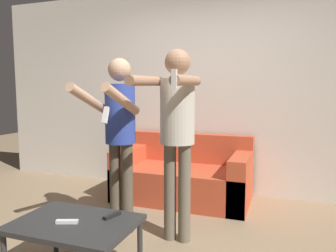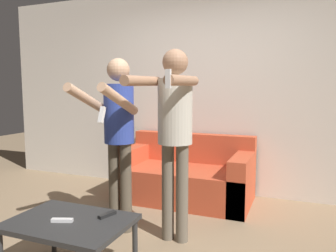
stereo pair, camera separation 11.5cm
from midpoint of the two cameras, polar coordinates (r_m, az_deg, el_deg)
The scene contains 8 objects.
ground_plane at distance 2.99m, azimuth -1.68°, elevation -20.71°, with size 14.00×14.00×0.00m, color #937A5B.
wall_back at distance 4.38m, azimuth 7.84°, elevation 6.18°, with size 6.40×0.06×2.70m.
couch at distance 4.13m, azimuth 3.81°, elevation -8.91°, with size 1.62×0.86×0.79m.
person_standing_left at distance 3.08m, azimuth -7.67°, elevation -0.16°, with size 0.40×0.71×1.65m.
person_standing_right at distance 2.84m, azimuth 2.23°, elevation 0.57°, with size 0.42×0.75×1.71m.
coffee_table at distance 2.52m, azimuth -15.43°, elevation -16.47°, with size 0.85×0.60×0.44m.
remote_near at distance 2.48m, azimuth -16.65°, elevation -15.46°, with size 0.15×0.09×0.02m.
remote_far at distance 2.51m, azimuth -9.20°, elevation -15.01°, with size 0.08×0.15×0.02m.
Camera 2 is at (1.12, -2.42, 1.36)m, focal length 35.00 mm.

